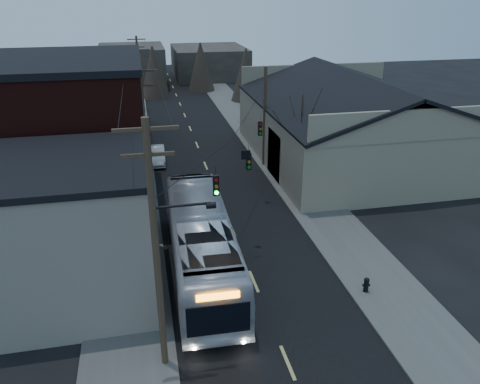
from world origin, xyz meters
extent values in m
cube|color=black|center=(0.00, 30.00, 0.01)|extent=(9.00, 110.00, 0.02)
cube|color=#474744|center=(-6.50, 30.00, 0.06)|extent=(4.00, 110.00, 0.12)
cube|color=#474744|center=(6.50, 30.00, 0.06)|extent=(4.00, 110.00, 0.12)
cube|color=slate|center=(-9.00, 9.00, 3.50)|extent=(8.00, 8.00, 7.00)
cube|color=black|center=(-10.00, 20.00, 5.00)|extent=(10.00, 12.00, 10.00)
cube|color=#2D2924|center=(-9.50, 36.00, 3.50)|extent=(9.00, 14.00, 7.00)
cube|color=gray|center=(13.00, 25.00, 2.50)|extent=(16.00, 20.00, 5.00)
cube|color=black|center=(9.00, 25.00, 6.30)|extent=(8.16, 20.60, 2.86)
cube|color=black|center=(17.00, 25.00, 6.30)|extent=(8.16, 20.60, 2.86)
cube|color=#2D2924|center=(-6.00, 65.00, 3.00)|extent=(10.00, 12.00, 6.00)
cube|color=#2D2924|center=(7.00, 70.00, 2.50)|extent=(12.00, 14.00, 5.00)
cone|color=black|center=(6.50, 20.00, 3.60)|extent=(0.40, 0.40, 7.20)
cylinder|color=#382B1E|center=(-5.00, 3.00, 5.25)|extent=(0.28, 0.28, 10.50)
cube|color=#382B1E|center=(-5.00, 3.00, 10.10)|extent=(2.20, 0.12, 0.12)
cylinder|color=#382B1E|center=(-5.00, 18.00, 5.00)|extent=(0.28, 0.28, 10.00)
cube|color=#382B1E|center=(-5.00, 18.00, 9.60)|extent=(2.20, 0.12, 0.12)
cylinder|color=#382B1E|center=(-5.00, 33.00, 4.75)|extent=(0.28, 0.28, 9.50)
cube|color=#382B1E|center=(-5.00, 33.00, 9.10)|extent=(2.20, 0.12, 0.12)
cylinder|color=#382B1E|center=(-5.00, 48.00, 4.50)|extent=(0.28, 0.28, 9.00)
cube|color=#382B1E|center=(-5.00, 48.00, 8.60)|extent=(2.20, 0.12, 0.12)
cylinder|color=#382B1E|center=(5.00, 25.00, 4.25)|extent=(0.28, 0.28, 8.50)
cube|color=black|center=(-2.00, 7.50, 5.95)|extent=(0.28, 0.20, 1.00)
cube|color=black|center=(0.60, 12.00, 5.35)|extent=(0.28, 0.20, 1.00)
cube|color=black|center=(2.80, 18.00, 5.45)|extent=(0.28, 0.20, 1.00)
imported|color=#B8BBC5|center=(-2.54, 9.49, 1.83)|extent=(3.42, 13.21, 3.66)
imported|color=#AFB3B8|center=(-4.16, 27.71, 0.71)|extent=(1.59, 4.33, 1.42)
cylinder|color=black|center=(5.35, 5.81, 0.44)|extent=(0.26, 0.26, 0.64)
sphere|color=black|center=(5.35, 5.81, 0.79)|extent=(0.28, 0.28, 0.28)
cylinder|color=black|center=(5.35, 5.81, 0.49)|extent=(0.39, 0.20, 0.13)
camera|label=1|loc=(-5.07, -12.25, 14.39)|focal=35.00mm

